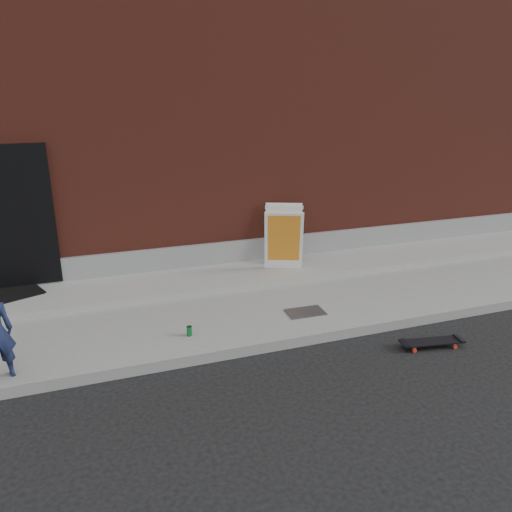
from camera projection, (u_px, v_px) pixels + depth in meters
name	position (u px, v px, depth m)	size (l,w,h in m)	color
ground	(234.00, 359.00, 6.42)	(80.00, 80.00, 0.00)	black
sidewalk	(206.00, 308.00, 7.74)	(20.00, 3.00, 0.15)	gray
apron	(193.00, 281.00, 8.51)	(20.00, 1.20, 0.10)	gray
building	(147.00, 125.00, 11.89)	(20.00, 8.10, 5.00)	maroon
skateboard	(432.00, 342.00, 6.69)	(0.86, 0.35, 0.09)	red
pizza_sign	(284.00, 237.00, 8.87)	(0.92, 0.98, 1.12)	white
soda_can	(189.00, 331.00, 6.69)	(0.07, 0.07, 0.13)	#198137
doormat	(7.00, 293.00, 7.82)	(0.94, 0.76, 0.03)	black
utility_plate	(305.00, 312.00, 7.40)	(0.55, 0.35, 0.02)	#4F4F53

